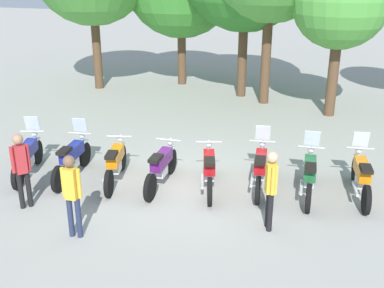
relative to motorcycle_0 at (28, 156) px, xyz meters
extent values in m
plane|color=#9E9B93|center=(4.00, 0.53, -0.52)|extent=(80.00, 80.00, 0.00)
cylinder|color=black|center=(-0.21, 0.70, -0.20)|extent=(0.29, 0.64, 0.64)
cylinder|color=black|center=(0.25, -0.78, -0.20)|extent=(0.29, 0.64, 0.64)
cube|color=silver|center=(-0.21, 0.70, 0.14)|extent=(0.22, 0.38, 0.04)
cube|color=navy|center=(0.00, 0.01, 0.15)|extent=(0.53, 0.98, 0.30)
cube|color=silver|center=(0.02, -0.04, -0.12)|extent=(0.33, 0.45, 0.24)
cube|color=black|center=(0.12, -0.37, 0.34)|extent=(0.36, 0.49, 0.08)
cylinder|color=silver|center=(-0.19, 0.61, 0.12)|extent=(0.12, 0.23, 0.64)
cylinder|color=silver|center=(-0.16, 0.53, 0.45)|extent=(0.60, 0.22, 0.04)
sphere|color=silver|center=(-0.20, 0.65, 0.33)|extent=(0.20, 0.20, 0.16)
cylinder|color=silver|center=(-0.05, -0.37, -0.18)|extent=(0.27, 0.69, 0.07)
cube|color=silver|center=(-0.18, 0.59, 0.65)|extent=(0.38, 0.23, 0.39)
cylinder|color=black|center=(1.06, 0.93, -0.20)|extent=(0.17, 0.65, 0.64)
cylinder|color=black|center=(1.24, -0.61, -0.20)|extent=(0.17, 0.65, 0.64)
cube|color=silver|center=(1.06, 0.93, 0.14)|extent=(0.16, 0.37, 0.04)
cube|color=navy|center=(1.15, 0.21, 0.15)|extent=(0.37, 0.97, 0.30)
cube|color=silver|center=(1.15, 0.16, -0.12)|extent=(0.26, 0.42, 0.24)
cube|color=black|center=(1.19, -0.19, 0.34)|extent=(0.29, 0.46, 0.08)
cylinder|color=silver|center=(1.07, 0.84, 0.12)|extent=(0.08, 0.23, 0.64)
cylinder|color=silver|center=(1.09, 0.75, 0.45)|extent=(0.62, 0.11, 0.04)
sphere|color=silver|center=(1.07, 0.88, 0.33)|extent=(0.18, 0.18, 0.16)
cylinder|color=silver|center=(1.03, -0.16, -0.18)|extent=(0.15, 0.70, 0.07)
cube|color=silver|center=(1.08, 0.81, 0.65)|extent=(0.37, 0.17, 0.39)
cylinder|color=black|center=(2.11, 1.01, -0.20)|extent=(0.25, 0.65, 0.64)
cylinder|color=black|center=(2.47, -0.50, -0.20)|extent=(0.25, 0.65, 0.64)
cube|color=silver|center=(2.11, 1.01, 0.14)|extent=(0.20, 0.38, 0.04)
cube|color=orange|center=(2.28, 0.30, 0.15)|extent=(0.48, 0.98, 0.30)
cube|color=silver|center=(2.29, 0.25, -0.12)|extent=(0.31, 0.44, 0.24)
cube|color=black|center=(2.37, -0.09, 0.34)|extent=(0.34, 0.48, 0.08)
cylinder|color=silver|center=(2.13, 0.92, 0.12)|extent=(0.10, 0.23, 0.64)
cylinder|color=silver|center=(2.15, 0.83, 0.45)|extent=(0.61, 0.18, 0.04)
sphere|color=silver|center=(2.12, 0.96, 0.33)|extent=(0.19, 0.19, 0.16)
cylinder|color=silver|center=(2.21, -0.08, -0.18)|extent=(0.23, 0.70, 0.07)
cylinder|color=black|center=(3.41, 1.14, -0.20)|extent=(0.12, 0.64, 0.64)
cylinder|color=black|center=(3.45, -0.41, -0.20)|extent=(0.12, 0.64, 0.64)
cube|color=silver|center=(3.41, 1.14, 0.14)|extent=(0.13, 0.36, 0.04)
cube|color=#59196B|center=(3.43, 0.42, 0.15)|extent=(0.29, 0.96, 0.30)
cube|color=silver|center=(3.43, 0.37, -0.12)|extent=(0.23, 0.41, 0.24)
cube|color=black|center=(3.44, 0.02, 0.34)|extent=(0.25, 0.45, 0.08)
cylinder|color=silver|center=(3.41, 1.05, 0.12)|extent=(0.06, 0.23, 0.64)
cylinder|color=silver|center=(3.41, 0.96, 0.45)|extent=(0.62, 0.05, 0.04)
sphere|color=silver|center=(3.41, 1.09, 0.33)|extent=(0.16, 0.16, 0.16)
cylinder|color=silver|center=(3.28, 0.06, -0.18)|extent=(0.09, 0.70, 0.07)
cylinder|color=black|center=(4.35, 1.28, -0.20)|extent=(0.27, 0.64, 0.64)
cylinder|color=black|center=(4.78, -0.21, -0.20)|extent=(0.27, 0.64, 0.64)
cube|color=silver|center=(4.35, 1.28, 0.14)|extent=(0.22, 0.38, 0.04)
cube|color=red|center=(4.55, 0.59, 0.15)|extent=(0.51, 0.98, 0.30)
cube|color=silver|center=(4.57, 0.54, -0.12)|extent=(0.32, 0.45, 0.24)
cube|color=black|center=(4.66, 0.20, 0.34)|extent=(0.35, 0.49, 0.08)
cylinder|color=silver|center=(4.38, 1.20, 0.12)|extent=(0.11, 0.23, 0.64)
cylinder|color=silver|center=(4.40, 1.11, 0.45)|extent=(0.61, 0.21, 0.04)
sphere|color=silver|center=(4.37, 1.23, 0.33)|extent=(0.20, 0.20, 0.16)
cylinder|color=silver|center=(4.50, 0.20, -0.18)|extent=(0.26, 0.69, 0.07)
cylinder|color=black|center=(5.62, 1.71, -0.20)|extent=(0.17, 0.65, 0.64)
cylinder|color=black|center=(5.79, 0.17, -0.20)|extent=(0.17, 0.65, 0.64)
cube|color=silver|center=(5.62, 1.71, 0.14)|extent=(0.16, 0.37, 0.04)
cube|color=red|center=(5.70, 0.99, 0.15)|extent=(0.36, 0.97, 0.30)
cube|color=silver|center=(5.70, 0.94, -0.12)|extent=(0.26, 0.42, 0.24)
cube|color=black|center=(5.74, 0.59, 0.34)|extent=(0.29, 0.46, 0.08)
cylinder|color=silver|center=(5.63, 1.62, 0.12)|extent=(0.07, 0.23, 0.64)
cylinder|color=silver|center=(5.64, 1.53, 0.45)|extent=(0.62, 0.10, 0.04)
sphere|color=silver|center=(5.63, 1.66, 0.33)|extent=(0.18, 0.18, 0.16)
cylinder|color=silver|center=(5.58, 0.62, -0.18)|extent=(0.14, 0.70, 0.07)
cube|color=silver|center=(5.63, 1.59, 0.65)|extent=(0.37, 0.17, 0.39)
cylinder|color=black|center=(6.80, 1.64, -0.20)|extent=(0.14, 0.64, 0.64)
cylinder|color=black|center=(6.89, 0.10, -0.20)|extent=(0.14, 0.64, 0.64)
cube|color=silver|center=(6.80, 1.64, 0.14)|extent=(0.14, 0.37, 0.04)
cube|color=#1E6033|center=(6.84, 0.92, 0.15)|extent=(0.31, 0.96, 0.30)
cube|color=silver|center=(6.84, 0.87, -0.12)|extent=(0.24, 0.41, 0.24)
cube|color=black|center=(6.86, 0.52, 0.34)|extent=(0.27, 0.45, 0.08)
cylinder|color=silver|center=(6.80, 1.55, 0.12)|extent=(0.06, 0.23, 0.64)
cylinder|color=silver|center=(6.81, 1.46, 0.45)|extent=(0.62, 0.07, 0.04)
sphere|color=silver|center=(6.80, 1.59, 0.33)|extent=(0.17, 0.17, 0.16)
cylinder|color=silver|center=(6.70, 0.56, -0.18)|extent=(0.11, 0.70, 0.07)
cube|color=silver|center=(6.80, 1.52, 0.65)|extent=(0.37, 0.15, 0.39)
cylinder|color=black|center=(7.89, 1.92, -0.20)|extent=(0.18, 0.65, 0.64)
cylinder|color=black|center=(8.07, 0.38, -0.20)|extent=(0.18, 0.65, 0.64)
cube|color=silver|center=(7.89, 1.92, 0.14)|extent=(0.16, 0.37, 0.04)
cube|color=orange|center=(7.97, 1.20, 0.15)|extent=(0.37, 0.97, 0.30)
cube|color=silver|center=(7.98, 1.15, -0.12)|extent=(0.27, 0.42, 0.24)
cube|color=black|center=(8.02, 0.80, 0.34)|extent=(0.29, 0.47, 0.08)
cylinder|color=silver|center=(7.90, 1.83, 0.12)|extent=(0.08, 0.23, 0.64)
cylinder|color=silver|center=(7.91, 1.74, 0.45)|extent=(0.62, 0.11, 0.04)
sphere|color=silver|center=(7.89, 1.87, 0.33)|extent=(0.18, 0.18, 0.16)
cylinder|color=silver|center=(7.86, 0.83, -0.18)|extent=(0.15, 0.70, 0.07)
cube|color=silver|center=(7.90, 1.80, 0.65)|extent=(0.37, 0.17, 0.39)
cylinder|color=black|center=(6.15, -0.76, -0.11)|extent=(0.14, 0.14, 0.81)
cylinder|color=black|center=(6.20, -0.92, -0.11)|extent=(0.14, 0.14, 0.81)
cube|color=gold|center=(6.18, -0.84, 0.60)|extent=(0.26, 0.27, 0.61)
cylinder|color=gold|center=(6.12, -0.69, 0.62)|extent=(0.10, 0.10, 0.58)
cylinder|color=gold|center=(6.23, -0.99, 0.62)|extent=(0.10, 0.10, 0.58)
sphere|color=#DBAD89|center=(6.18, -0.84, 1.05)|extent=(0.28, 0.28, 0.22)
cylinder|color=black|center=(0.90, -1.55, -0.10)|extent=(0.16, 0.16, 0.83)
cylinder|color=black|center=(1.01, -1.43, -0.10)|extent=(0.16, 0.16, 0.83)
cube|color=#B22D33|center=(0.96, -1.49, 0.62)|extent=(0.30, 0.30, 0.62)
cylinder|color=#B22D33|center=(0.85, -1.61, 0.64)|extent=(0.11, 0.11, 0.59)
cylinder|color=#B22D33|center=(1.06, -1.37, 0.64)|extent=(0.11, 0.11, 0.59)
sphere|color=#A87A5B|center=(0.96, -1.49, 1.08)|extent=(0.32, 0.32, 0.22)
cylinder|color=#232D4C|center=(2.52, -2.24, -0.10)|extent=(0.12, 0.12, 0.84)
cylinder|color=#232D4C|center=(2.69, -2.22, -0.10)|extent=(0.12, 0.12, 0.84)
cube|color=gold|center=(2.61, -2.23, 0.63)|extent=(0.23, 0.22, 0.63)
cylinder|color=gold|center=(2.45, -2.24, 0.65)|extent=(0.09, 0.09, 0.60)
cylinder|color=gold|center=(2.76, -2.22, 0.65)|extent=(0.09, 0.09, 0.60)
sphere|color=brown|center=(2.61, -2.23, 1.09)|extent=(0.24, 0.24, 0.23)
cylinder|color=brown|center=(-2.45, 8.55, 1.15)|extent=(0.36, 0.36, 3.34)
cylinder|color=brown|center=(0.71, 10.31, 0.84)|extent=(0.36, 0.36, 2.72)
cylinder|color=brown|center=(3.63, 9.06, 1.11)|extent=(0.36, 0.36, 3.26)
cylinder|color=brown|center=(4.67, 8.31, 1.36)|extent=(0.36, 0.36, 3.76)
cylinder|color=brown|center=(7.12, 7.40, 0.88)|extent=(0.36, 0.36, 2.80)
camera|label=1|loc=(7.11, -9.22, 4.51)|focal=44.03mm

